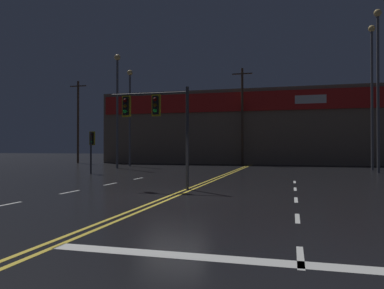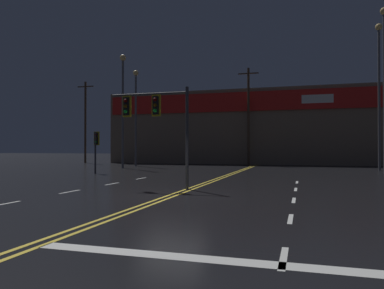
% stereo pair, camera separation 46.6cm
% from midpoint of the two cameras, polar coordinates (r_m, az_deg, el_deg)
% --- Properties ---
extents(ground_plane, '(200.00, 200.00, 0.00)m').
position_cam_midpoint_polar(ground_plane, '(14.56, -3.73, -7.79)').
color(ground_plane, black).
extents(road_markings, '(13.51, 60.00, 0.01)m').
position_cam_midpoint_polar(road_markings, '(13.03, -2.26, -8.63)').
color(road_markings, gold).
rests_on(road_markings, ground).
extents(traffic_signal_median, '(3.75, 0.36, 4.58)m').
position_cam_midpoint_polar(traffic_signal_median, '(17.22, -6.62, 4.82)').
color(traffic_signal_median, '#38383D').
rests_on(traffic_signal_median, ground).
extents(traffic_signal_corner_northwest, '(0.42, 0.36, 3.04)m').
position_cam_midpoint_polar(traffic_signal_corner_northwest, '(27.85, -15.50, 0.25)').
color(traffic_signal_corner_northwest, '#38383D').
rests_on(traffic_signal_corner_northwest, ground).
extents(streetlight_near_left, '(0.56, 0.56, 12.15)m').
position_cam_midpoint_polar(streetlight_near_left, '(35.04, 25.39, 8.79)').
color(streetlight_near_left, '#59595E').
rests_on(streetlight_near_left, ground).
extents(streetlight_near_right, '(0.56, 0.56, 10.43)m').
position_cam_midpoint_polar(streetlight_near_right, '(35.14, -11.69, 7.19)').
color(streetlight_near_right, '#59595E').
rests_on(streetlight_near_right, ground).
extents(streetlight_far_right, '(0.56, 0.56, 9.84)m').
position_cam_midpoint_polar(streetlight_far_right, '(38.96, -9.79, 5.95)').
color(streetlight_far_right, '#59595E').
rests_on(streetlight_far_right, ground).
extents(streetlight_far_median, '(0.56, 0.56, 12.16)m').
position_cam_midpoint_polar(streetlight_far_median, '(31.32, 26.10, 9.92)').
color(streetlight_far_median, '#59595E').
rests_on(streetlight_far_median, ground).
extents(building_backdrop, '(36.12, 10.23, 8.52)m').
position_cam_midpoint_polar(building_backdrop, '(46.90, 9.31, 2.43)').
color(building_backdrop, '#7A6651').
rests_on(building_backdrop, ground).
extents(utility_pole_row, '(44.65, 0.26, 10.60)m').
position_cam_midpoint_polar(utility_pole_row, '(41.34, 7.84, 4.23)').
color(utility_pole_row, '#4C3828').
rests_on(utility_pole_row, ground).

